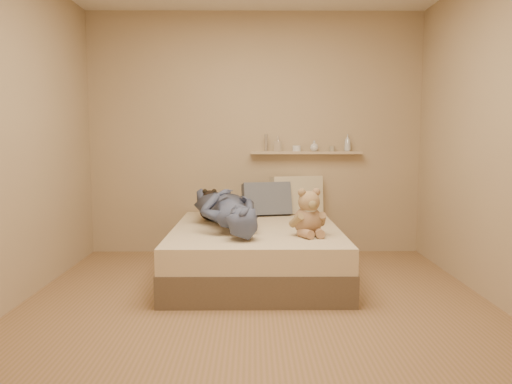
{
  "coord_description": "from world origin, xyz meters",
  "views": [
    {
      "loc": [
        -0.03,
        -3.55,
        1.25
      ],
      "look_at": [
        0.0,
        0.65,
        0.8
      ],
      "focal_mm": 35.0,
      "sensor_mm": 36.0,
      "label": 1
    }
  ],
  "objects_px": {
    "bed": "(256,251)",
    "dark_plush": "(210,207)",
    "wall_shelf": "(306,153)",
    "pillow_grey": "(267,199)",
    "game_console": "(240,220)",
    "pillow_cream": "(296,195)",
    "teddy_bear": "(309,216)",
    "person": "(226,208)"
  },
  "relations": [
    {
      "from": "bed",
      "to": "pillow_grey",
      "type": "bearing_deg",
      "value": 80.16
    },
    {
      "from": "game_console",
      "to": "wall_shelf",
      "type": "relative_size",
      "value": 0.15
    },
    {
      "from": "pillow_cream",
      "to": "pillow_grey",
      "type": "xyz_separation_m",
      "value": [
        -0.32,
        -0.14,
        -0.03
      ]
    },
    {
      "from": "teddy_bear",
      "to": "bed",
      "type": "bearing_deg",
      "value": 136.1
    },
    {
      "from": "pillow_grey",
      "to": "person",
      "type": "distance_m",
      "value": 0.8
    },
    {
      "from": "dark_plush",
      "to": "pillow_cream",
      "type": "distance_m",
      "value": 1.0
    },
    {
      "from": "dark_plush",
      "to": "pillow_grey",
      "type": "xyz_separation_m",
      "value": [
        0.57,
        0.31,
        0.04
      ]
    },
    {
      "from": "teddy_bear",
      "to": "dark_plush",
      "type": "distance_m",
      "value": 1.19
    },
    {
      "from": "bed",
      "to": "pillow_grey",
      "type": "distance_m",
      "value": 0.8
    },
    {
      "from": "teddy_bear",
      "to": "wall_shelf",
      "type": "distance_m",
      "value": 1.42
    },
    {
      "from": "game_console",
      "to": "bed",
      "type": "bearing_deg",
      "value": 76.14
    },
    {
      "from": "wall_shelf",
      "to": "pillow_grey",
      "type": "bearing_deg",
      "value": -153.02
    },
    {
      "from": "wall_shelf",
      "to": "game_console",
      "type": "bearing_deg",
      "value": -115.33
    },
    {
      "from": "dark_plush",
      "to": "pillow_cream",
      "type": "height_order",
      "value": "pillow_cream"
    },
    {
      "from": "pillow_cream",
      "to": "person",
      "type": "height_order",
      "value": "pillow_cream"
    },
    {
      "from": "game_console",
      "to": "pillow_grey",
      "type": "xyz_separation_m",
      "value": [
        0.25,
        1.22,
        0.02
      ]
    },
    {
      "from": "pillow_cream",
      "to": "person",
      "type": "xyz_separation_m",
      "value": [
        -0.72,
        -0.84,
        -0.02
      ]
    },
    {
      "from": "game_console",
      "to": "teddy_bear",
      "type": "height_order",
      "value": "teddy_bear"
    },
    {
      "from": "game_console",
      "to": "person",
      "type": "xyz_separation_m",
      "value": [
        -0.14,
        0.52,
        0.03
      ]
    },
    {
      "from": "bed",
      "to": "wall_shelf",
      "type": "bearing_deg",
      "value": 58.82
    },
    {
      "from": "dark_plush",
      "to": "teddy_bear",
      "type": "bearing_deg",
      "value": -42.12
    },
    {
      "from": "game_console",
      "to": "teddy_bear",
      "type": "distance_m",
      "value": 0.58
    },
    {
      "from": "dark_plush",
      "to": "wall_shelf",
      "type": "height_order",
      "value": "wall_shelf"
    },
    {
      "from": "game_console",
      "to": "pillow_grey",
      "type": "bearing_deg",
      "value": 78.4
    },
    {
      "from": "person",
      "to": "wall_shelf",
      "type": "bearing_deg",
      "value": -146.0
    },
    {
      "from": "pillow_cream",
      "to": "pillow_grey",
      "type": "relative_size",
      "value": 1.1
    },
    {
      "from": "bed",
      "to": "person",
      "type": "bearing_deg",
      "value": -178.93
    },
    {
      "from": "bed",
      "to": "game_console",
      "type": "height_order",
      "value": "game_console"
    },
    {
      "from": "pillow_cream",
      "to": "game_console",
      "type": "bearing_deg",
      "value": -112.88
    },
    {
      "from": "game_console",
      "to": "pillow_cream",
      "type": "distance_m",
      "value": 1.48
    },
    {
      "from": "dark_plush",
      "to": "wall_shelf",
      "type": "distance_m",
      "value": 1.24
    },
    {
      "from": "person",
      "to": "wall_shelf",
      "type": "relative_size",
      "value": 1.24
    },
    {
      "from": "pillow_cream",
      "to": "wall_shelf",
      "type": "xyz_separation_m",
      "value": [
        0.11,
        0.08,
        0.45
      ]
    },
    {
      "from": "pillow_cream",
      "to": "teddy_bear",
      "type": "bearing_deg",
      "value": -90.42
    },
    {
      "from": "pillow_cream",
      "to": "person",
      "type": "distance_m",
      "value": 1.1
    },
    {
      "from": "pillow_grey",
      "to": "bed",
      "type": "bearing_deg",
      "value": -99.84
    },
    {
      "from": "teddy_bear",
      "to": "pillow_grey",
      "type": "relative_size",
      "value": 0.8
    },
    {
      "from": "bed",
      "to": "dark_plush",
      "type": "height_order",
      "value": "dark_plush"
    },
    {
      "from": "teddy_bear",
      "to": "game_console",
      "type": "bearing_deg",
      "value": -168.85
    },
    {
      "from": "bed",
      "to": "teddy_bear",
      "type": "distance_m",
      "value": 0.72
    },
    {
      "from": "teddy_bear",
      "to": "dark_plush",
      "type": "xyz_separation_m",
      "value": [
        -0.89,
        0.8,
        -0.03
      ]
    },
    {
      "from": "bed",
      "to": "dark_plush",
      "type": "xyz_separation_m",
      "value": [
        -0.45,
        0.38,
        0.36
      ]
    }
  ]
}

